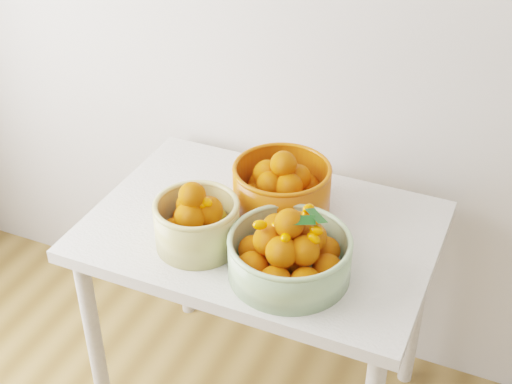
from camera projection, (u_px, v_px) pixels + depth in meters
table at (261, 251)px, 2.13m from camera, size 1.00×0.70×0.75m
bowl_cream at (197, 222)px, 1.96m from camera, size 0.26×0.26×0.20m
bowl_green at (289, 253)px, 1.85m from camera, size 0.42×0.42×0.21m
bowl_orange at (281, 188)px, 2.09m from camera, size 0.38×0.38×0.21m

